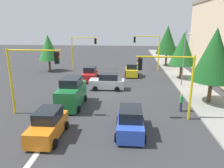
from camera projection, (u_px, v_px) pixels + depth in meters
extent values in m
plane|color=#353538|center=(106.00, 94.00, 23.95)|extent=(120.00, 120.00, 0.00)
cube|color=gray|center=(189.00, 84.00, 27.91)|extent=(80.00, 4.00, 0.15)
cube|color=silver|center=(33.00, 159.00, 12.36)|extent=(2.20, 0.36, 0.01)
cone|color=silver|center=(42.00, 146.00, 13.61)|extent=(0.01, 1.10, 1.10)
cylinder|color=yellow|center=(159.00, 53.00, 36.02)|extent=(0.18, 0.18, 5.92)
cylinder|color=yellow|center=(146.00, 36.00, 35.44)|extent=(0.12, 4.50, 0.12)
cube|color=black|center=(135.00, 40.00, 35.75)|extent=(0.36, 0.32, 0.96)
sphere|color=red|center=(134.00, 38.00, 35.68)|extent=(0.18, 0.18, 0.18)
sphere|color=yellow|center=(134.00, 40.00, 35.76)|extent=(0.18, 0.18, 0.18)
sphere|color=green|center=(134.00, 42.00, 35.84)|extent=(0.18, 0.18, 0.18)
cylinder|color=yellow|center=(11.00, 82.00, 18.00)|extent=(0.18, 0.18, 5.74)
cylinder|color=yellow|center=(34.00, 50.00, 17.10)|extent=(0.12, 4.50, 0.12)
cube|color=black|center=(57.00, 58.00, 17.11)|extent=(0.36, 0.32, 0.96)
sphere|color=red|center=(59.00, 54.00, 17.01)|extent=(0.18, 0.18, 0.18)
sphere|color=yellow|center=(59.00, 58.00, 17.09)|extent=(0.18, 0.18, 0.18)
sphere|color=green|center=(59.00, 61.00, 17.17)|extent=(0.18, 0.18, 0.18)
cylinder|color=yellow|center=(72.00, 53.00, 37.22)|extent=(0.18, 0.18, 5.63)
cylinder|color=yellow|center=(84.00, 38.00, 36.34)|extent=(0.12, 4.50, 0.12)
cube|color=black|center=(95.00, 41.00, 36.34)|extent=(0.36, 0.32, 0.96)
sphere|color=red|center=(96.00, 39.00, 36.25)|extent=(0.18, 0.18, 0.18)
sphere|color=yellow|center=(96.00, 41.00, 36.33)|extent=(0.18, 0.18, 0.18)
sphere|color=green|center=(96.00, 43.00, 36.41)|extent=(0.18, 0.18, 0.18)
cylinder|color=yellow|center=(191.00, 89.00, 16.89)|extent=(0.18, 0.18, 5.32)
cylinder|color=yellow|center=(165.00, 57.00, 16.39)|extent=(0.12, 4.50, 0.12)
cube|color=black|center=(140.00, 64.00, 16.70)|extent=(0.36, 0.32, 0.96)
sphere|color=red|center=(138.00, 60.00, 16.63)|extent=(0.18, 0.18, 0.18)
sphere|color=yellow|center=(138.00, 64.00, 16.71)|extent=(0.18, 0.18, 0.18)
sphere|color=green|center=(138.00, 68.00, 16.79)|extent=(0.18, 0.18, 0.18)
cylinder|color=slate|center=(183.00, 59.00, 26.14)|extent=(0.14, 0.14, 7.00)
cylinder|color=slate|center=(188.00, 32.00, 24.39)|extent=(1.80, 0.10, 0.10)
ellipsoid|color=silver|center=(190.00, 34.00, 23.57)|extent=(0.56, 0.28, 0.20)
cylinder|color=brown|center=(210.00, 91.00, 20.87)|extent=(0.36, 0.36, 2.53)
cone|color=#19511E|center=(214.00, 55.00, 19.91)|extent=(4.04, 4.04, 5.06)
cylinder|color=brown|center=(181.00, 71.00, 30.55)|extent=(0.36, 0.36, 2.28)
cone|color=#1E6023|center=(183.00, 49.00, 29.69)|extent=(3.66, 3.66, 4.57)
cylinder|color=brown|center=(50.00, 65.00, 36.05)|extent=(0.36, 0.36, 2.10)
cone|color=#28752D|center=(48.00, 47.00, 35.26)|extent=(3.37, 3.37, 4.21)
cylinder|color=brown|center=(166.00, 59.00, 40.15)|extent=(0.36, 0.36, 2.57)
cone|color=#19511E|center=(167.00, 40.00, 39.18)|extent=(4.12, 4.12, 5.15)
cube|color=#1E7238|center=(72.00, 95.00, 20.20)|extent=(4.80, 1.90, 1.85)
cube|color=black|center=(72.00, 81.00, 20.08)|extent=(2.50, 1.67, 0.76)
cylinder|color=black|center=(79.00, 109.00, 18.90)|extent=(0.60, 0.20, 0.60)
cylinder|color=black|center=(57.00, 108.00, 19.06)|extent=(0.60, 0.20, 0.60)
cylinder|color=black|center=(85.00, 98.00, 21.76)|extent=(0.60, 0.20, 0.60)
cylinder|color=black|center=(66.00, 98.00, 21.92)|extent=(0.60, 0.20, 0.60)
cube|color=blue|center=(130.00, 124.00, 15.22)|extent=(4.18, 1.79, 1.05)
cube|color=black|center=(131.00, 113.00, 14.78)|extent=(2.17, 1.57, 0.76)
cylinder|color=black|center=(118.00, 121.00, 16.64)|extent=(0.60, 0.20, 0.60)
cylinder|color=black|center=(142.00, 121.00, 16.49)|extent=(0.60, 0.20, 0.60)
cylinder|color=black|center=(116.00, 137.00, 14.15)|extent=(0.60, 0.20, 0.60)
cylinder|color=black|center=(145.00, 138.00, 14.00)|extent=(0.60, 0.20, 0.60)
cube|color=#B2B5BA|center=(107.00, 84.00, 25.69)|extent=(1.77, 4.19, 1.05)
cube|color=black|center=(109.00, 77.00, 25.44)|extent=(1.55, 2.18, 0.76)
cylinder|color=black|center=(95.00, 89.00, 24.99)|extent=(0.20, 0.60, 0.60)
cylinder|color=black|center=(97.00, 84.00, 26.81)|extent=(0.20, 0.60, 0.60)
cylinder|color=black|center=(117.00, 89.00, 24.79)|extent=(0.20, 0.60, 0.60)
cylinder|color=black|center=(118.00, 85.00, 26.60)|extent=(0.20, 0.60, 0.60)
cube|color=red|center=(90.00, 76.00, 29.72)|extent=(4.00, 1.73, 1.05)
cube|color=black|center=(90.00, 69.00, 29.67)|extent=(2.08, 1.52, 0.76)
cylinder|color=black|center=(95.00, 81.00, 28.56)|extent=(0.60, 0.20, 0.60)
cylinder|color=black|center=(82.00, 81.00, 28.71)|extent=(0.60, 0.20, 0.60)
cylinder|color=black|center=(98.00, 77.00, 30.95)|extent=(0.60, 0.20, 0.60)
cylinder|color=black|center=(85.00, 76.00, 31.09)|extent=(0.60, 0.20, 0.60)
cube|color=yellow|center=(132.00, 72.00, 32.43)|extent=(3.79, 1.74, 1.05)
cube|color=black|center=(132.00, 66.00, 32.01)|extent=(1.97, 1.53, 0.76)
cylinder|color=black|center=(126.00, 72.00, 33.74)|extent=(0.60, 0.20, 0.60)
cylinder|color=black|center=(137.00, 73.00, 33.59)|extent=(0.60, 0.20, 0.60)
cylinder|color=black|center=(125.00, 76.00, 31.48)|extent=(0.60, 0.20, 0.60)
cylinder|color=black|center=(138.00, 76.00, 31.33)|extent=(0.60, 0.20, 0.60)
cube|color=orange|center=(48.00, 128.00, 14.58)|extent=(4.05, 1.71, 1.05)
cube|color=black|center=(48.00, 115.00, 14.53)|extent=(2.11, 1.51, 0.76)
cylinder|color=black|center=(55.00, 143.00, 13.41)|extent=(0.60, 0.20, 0.60)
cylinder|color=black|center=(27.00, 142.00, 13.55)|extent=(0.60, 0.20, 0.60)
cylinder|color=black|center=(66.00, 125.00, 15.82)|extent=(0.60, 0.20, 0.60)
cylinder|color=black|center=(43.00, 125.00, 15.96)|extent=(0.60, 0.20, 0.60)
cylinder|color=#262638|center=(181.00, 107.00, 19.04)|extent=(0.16, 0.16, 0.85)
cylinder|color=#262638|center=(181.00, 106.00, 19.23)|extent=(0.16, 0.16, 0.85)
cube|color=green|center=(181.00, 99.00, 18.94)|extent=(0.40, 0.24, 0.60)
sphere|color=tan|center=(182.00, 95.00, 18.83)|extent=(0.22, 0.22, 0.22)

